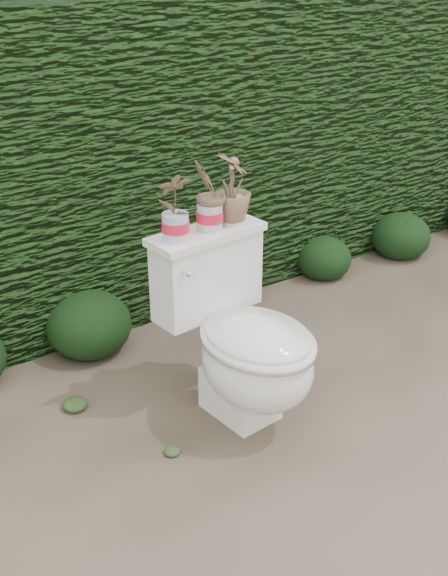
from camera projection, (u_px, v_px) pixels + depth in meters
ground at (292, 424)px, 3.04m from camera, size 60.00×60.00×0.00m
hedge at (109, 152)px, 3.87m from camera, size 8.00×1.00×1.60m
toilet at (244, 343)px, 2.95m from camera, size 0.52×0.72×0.78m
potted_plant_left at (175, 208)px, 2.78m from camera, size 0.15×0.11×0.26m
potted_plant_center at (210, 197)px, 2.87m from camera, size 0.20×0.19×0.28m
potted_plant_right at (232, 191)px, 2.94m from camera, size 0.21×0.21×0.28m
liriope_clump_3 at (88, 319)px, 3.52m from camera, size 0.42×0.42×0.33m
liriope_clump_4 at (227, 275)px, 3.99m from camera, size 0.39×0.39×0.31m
liriope_clump_5 at (324, 254)px, 4.31m from camera, size 0.33×0.33×0.27m
liriope_clump_6 at (401, 232)px, 4.57m from camera, size 0.38×0.38×0.30m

